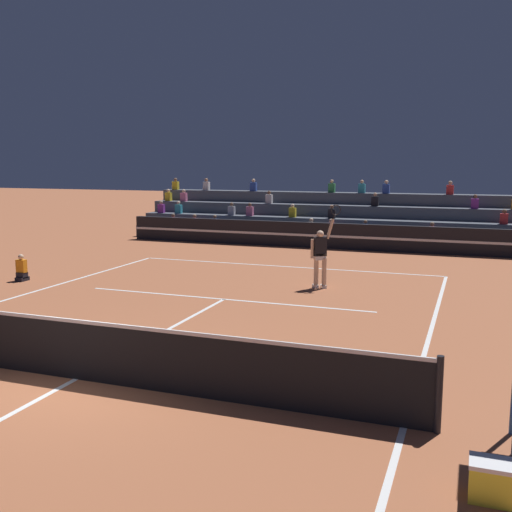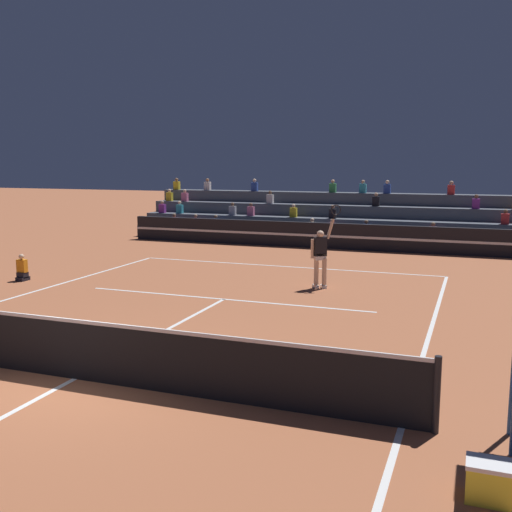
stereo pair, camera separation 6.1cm
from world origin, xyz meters
name	(u,v)px [view 2 (the right image)]	position (x,y,z in m)	size (l,w,h in m)	color
ground_plane	(75,379)	(0.00, 0.00, 0.00)	(120.00, 120.00, 0.00)	#AD603D
court_lines	(75,379)	(0.00, 0.00, 0.00)	(11.10, 23.90, 0.01)	white
tennis_net	(74,348)	(0.00, 0.00, 0.54)	(12.00, 0.10, 1.10)	black
sponsor_banner_wall	(320,235)	(0.00, 16.86, 0.55)	(18.00, 0.26, 1.10)	black
bleacher_stand	(336,222)	(-0.01, 20.03, 0.83)	(19.18, 3.80, 2.83)	#4C515B
ball_kid_courtside	(22,270)	(-6.95, 6.60, 0.33)	(0.30, 0.36, 0.84)	black
tennis_player	(321,255)	(2.08, 8.78, 0.99)	(0.80, 0.56, 2.50)	beige
equipment_cooler	(489,481)	(6.62, -1.52, 0.23)	(0.50, 0.38, 0.45)	yellow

